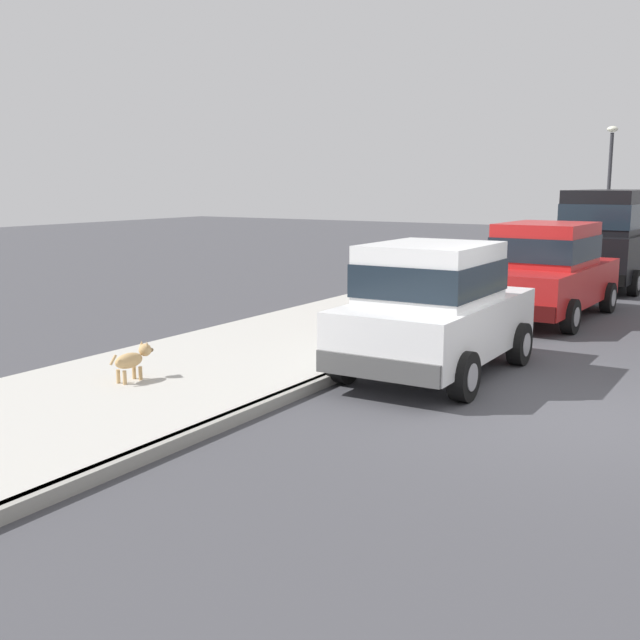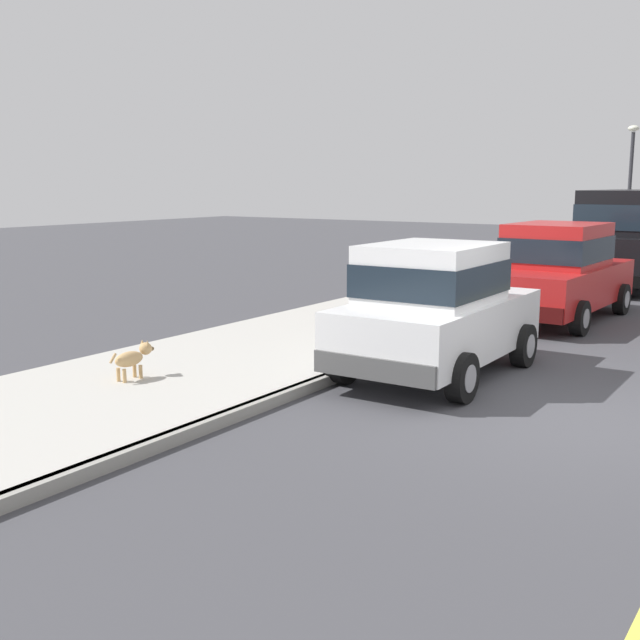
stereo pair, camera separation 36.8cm
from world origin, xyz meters
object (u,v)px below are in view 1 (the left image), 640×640
object	(u,v)px
car_white_hatchback	(434,307)
street_lamp	(609,177)
car_black_van	(611,233)
dog_tan	(133,359)
car_red_sedan	(546,270)

from	to	relation	value
car_white_hatchback	street_lamp	size ratio (longest dim) A/B	0.86
car_black_van	dog_tan	xyz separation A→B (m)	(-3.06, -14.13, -0.97)
dog_tan	car_red_sedan	bearing A→B (deg)	70.21
car_white_hatchback	car_black_van	size ratio (longest dim) A/B	0.77
car_red_sedan	dog_tan	size ratio (longest dim) A/B	6.16
dog_tan	street_lamp	distance (m)	20.60
car_black_van	car_white_hatchback	bearing A→B (deg)	-90.35
car_white_hatchback	car_black_van	xyz separation A→B (m)	(0.07, 11.25, 0.42)
car_black_van	car_red_sedan	bearing A→B (deg)	-90.48
dog_tan	street_lamp	bearing A→B (deg)	85.38
car_red_sedan	dog_tan	world-z (taller)	car_red_sedan
car_white_hatchback	dog_tan	size ratio (longest dim) A/B	5.06
car_white_hatchback	car_red_sedan	distance (m)	5.49
car_red_sedan	dog_tan	bearing A→B (deg)	-109.79
car_black_van	street_lamp	size ratio (longest dim) A/B	1.12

